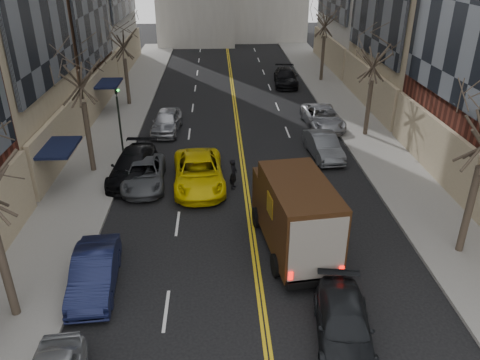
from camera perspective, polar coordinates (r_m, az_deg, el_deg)
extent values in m
cube|color=slate|center=(35.09, -15.18, 5.98)|extent=(4.00, 66.00, 0.15)
cube|color=slate|center=(35.84, 14.37, 6.50)|extent=(4.00, 66.00, 0.15)
cube|color=black|center=(26.45, -21.52, 3.69)|extent=(2.00, 3.00, 0.15)
cube|color=black|center=(27.14, -22.96, 1.57)|extent=(0.20, 3.00, 2.50)
cube|color=black|center=(38.36, -15.95, 11.27)|extent=(2.00, 3.00, 0.15)
cube|color=black|center=(38.84, -17.07, 9.69)|extent=(0.20, 3.00, 2.50)
cylinder|color=#382D23|center=(17.98, -26.77, -9.70)|extent=(0.30, 0.30, 3.83)
cylinder|color=#382D23|center=(27.96, -17.95, 4.96)|extent=(0.30, 0.30, 4.05)
cylinder|color=#382D23|center=(40.12, -13.60, 11.58)|extent=(0.30, 0.30, 3.69)
cylinder|color=#382D23|center=(21.49, 26.12, -3.30)|extent=(0.30, 0.30, 3.96)
cylinder|color=#382D23|center=(33.36, 15.36, 8.48)|extent=(0.30, 0.30, 3.78)
cylinder|color=#382D23|center=(47.33, 10.03, 14.39)|extent=(0.30, 0.30, 4.14)
cylinder|color=black|center=(29.50, -14.39, 6.29)|extent=(0.12, 0.12, 3.80)
imported|color=black|center=(28.81, -14.92, 10.67)|extent=(0.15, 0.18, 0.90)
sphere|color=#0CE526|center=(28.70, -14.65, 10.54)|extent=(0.14, 0.14, 0.14)
cube|color=black|center=(20.54, 6.47, -7.03)|extent=(2.96, 6.56, 0.30)
cube|color=black|center=(21.96, 4.94, -1.58)|extent=(2.52, 1.96, 2.08)
cube|color=black|center=(19.34, 7.13, -4.35)|extent=(2.97, 5.11, 2.97)
cube|color=black|center=(18.21, 9.17, -12.21)|extent=(2.28, 0.46, 0.30)
cube|color=red|center=(17.66, 6.19, -11.57)|extent=(0.18, 0.08, 0.35)
cube|color=red|center=(18.24, 12.29, -10.70)|extent=(0.18, 0.08, 0.35)
cube|color=gold|center=(18.79, 3.66, -3.08)|extent=(0.15, 0.89, 0.89)
cube|color=gold|center=(19.45, 10.60, -2.41)|extent=(0.15, 0.89, 0.89)
cylinder|color=black|center=(22.02, 2.04, -4.57)|extent=(0.40, 0.98, 0.95)
cylinder|color=black|center=(22.57, 7.87, -3.99)|extent=(0.40, 0.98, 0.95)
cylinder|color=black|center=(18.99, 4.44, -10.34)|extent=(0.40, 0.98, 0.95)
cylinder|color=black|center=(19.62, 11.16, -9.45)|extent=(0.40, 0.98, 0.95)
imported|color=black|center=(16.55, 12.53, -16.83)|extent=(2.39, 4.65, 1.29)
cube|color=black|center=(16.67, 12.15, -14.06)|extent=(0.13, 0.04, 0.09)
cube|color=blue|center=(16.65, 12.18, -14.13)|extent=(0.10, 0.01, 0.06)
imported|color=yellow|center=(25.64, -5.06, 0.92)|extent=(3.06, 5.97, 1.61)
imported|color=black|center=(25.27, -0.79, 0.73)|extent=(0.55, 0.70, 1.69)
imported|color=#111637|center=(18.99, -17.32, -10.68)|extent=(1.89, 4.54, 1.46)
imported|color=#44474B|center=(26.22, -11.64, 0.73)|extent=(2.55, 4.97, 1.34)
imported|color=black|center=(27.06, -12.90, 1.66)|extent=(2.60, 5.48, 1.54)
imported|color=#A8AAB0|center=(33.83, -8.95, 7.10)|extent=(2.14, 4.68, 1.56)
imported|color=#4C4F54|center=(29.72, 10.14, 4.13)|extent=(1.95, 4.55, 1.46)
imported|color=#AFB1B7|center=(34.87, 10.04, 7.54)|extent=(2.66, 5.43, 1.48)
imported|color=black|center=(45.69, 5.60, 12.35)|extent=(2.50, 5.38, 1.52)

